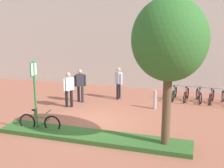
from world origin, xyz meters
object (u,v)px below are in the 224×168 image
at_px(bike_at_sign, 40,123).
at_px(person_shirt_blue, 69,87).
at_px(person_suited_navy, 80,83).
at_px(tree_sidewalk, 170,40).
at_px(bike_rack_cluster, 199,95).
at_px(bollard_steel, 155,100).
at_px(parking_sign_post, 35,87).
at_px(person_shirt_white, 119,81).

relative_size(bike_at_sign, person_shirt_blue, 0.98).
distance_m(bike_at_sign, person_suited_navy, 4.24).
height_order(tree_sidewalk, bike_at_sign, tree_sidewalk).
bearing_deg(person_shirt_blue, tree_sidewalk, -32.31).
bearing_deg(bike_rack_cluster, person_suited_navy, -162.38).
height_order(bike_at_sign, bollard_steel, bollard_steel).
relative_size(parking_sign_post, bike_rack_cluster, 0.84).
xyz_separation_m(bike_at_sign, person_shirt_white, (1.55, 5.36, 0.63)).
height_order(bike_rack_cluster, person_shirt_white, person_shirt_white).
relative_size(tree_sidewalk, parking_sign_post, 1.80).
bearing_deg(person_suited_navy, bike_rack_cluster, 17.62).
xyz_separation_m(parking_sign_post, bike_rack_cluster, (5.80, 6.12, -1.40)).
distance_m(bike_rack_cluster, person_suited_navy, 6.20).
relative_size(bike_rack_cluster, person_shirt_blue, 1.86).
bearing_deg(bollard_steel, tree_sidewalk, -76.46).
distance_m(tree_sidewalk, person_suited_navy, 6.93).
relative_size(bollard_steel, person_shirt_white, 0.52).
bearing_deg(person_shirt_blue, person_shirt_white, 48.99).
relative_size(tree_sidewalk, bike_at_sign, 2.89).
xyz_separation_m(parking_sign_post, person_suited_navy, (-0.09, 4.25, -0.76)).
relative_size(parking_sign_post, bollard_steel, 2.98).
bearing_deg(bike_rack_cluster, bike_at_sign, -133.28).
bearing_deg(person_shirt_white, bollard_steel, -29.13).
bearing_deg(person_shirt_blue, bollard_steel, 13.40).
bearing_deg(tree_sidewalk, person_shirt_blue, 147.69).
distance_m(tree_sidewalk, person_shirt_blue, 6.50).
distance_m(bike_at_sign, bollard_steel, 5.58).
bearing_deg(parking_sign_post, tree_sidewalk, 0.61).
relative_size(parking_sign_post, person_shirt_white, 1.56).
distance_m(parking_sign_post, bike_rack_cluster, 8.54).
height_order(person_shirt_blue, person_shirt_white, same).
bearing_deg(tree_sidewalk, bollard_steel, 103.54).
distance_m(tree_sidewalk, parking_sign_post, 5.12).
bearing_deg(person_suited_navy, bike_at_sign, -87.61).
distance_m(bollard_steel, person_shirt_blue, 4.20).
relative_size(bike_at_sign, bollard_steel, 1.86).
distance_m(bollard_steel, person_shirt_white, 2.54).
distance_m(bike_rack_cluster, person_shirt_white, 4.26).
relative_size(parking_sign_post, person_shirt_blue, 1.56).
relative_size(bollard_steel, person_shirt_blue, 0.52).
bearing_deg(person_suited_navy, person_shirt_white, 34.22).
bearing_deg(person_suited_navy, parking_sign_post, -88.85).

